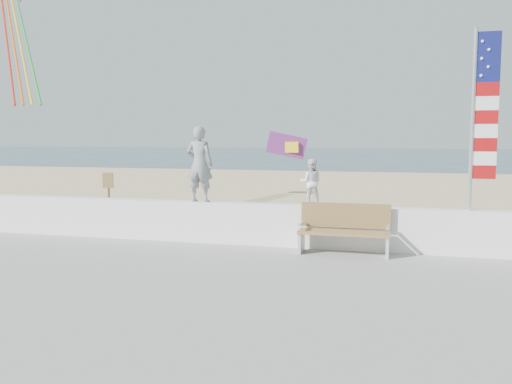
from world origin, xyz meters
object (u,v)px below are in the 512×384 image
adult (200,164)px  child (311,182)px  flag (480,112)px  bench (344,229)px

adult → child: bearing=-179.5°
child → flag: bearing=173.6°
adult → child: adult is taller
child → flag: (3.26, -0.00, 1.42)m
bench → child: bearing=149.1°
bench → adult: bearing=172.0°
child → bench: bearing=142.6°
adult → bench: 3.51m
adult → flag: 5.85m
adult → bench: adult is taller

